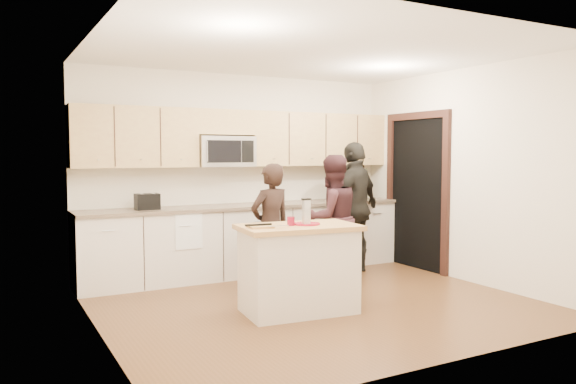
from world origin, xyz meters
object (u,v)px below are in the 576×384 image
toaster (147,202)px  woman_left (271,227)px  island (299,268)px  woman_center (332,218)px  woman_right (355,207)px

toaster → woman_left: woman_left is taller
island → woman_center: size_ratio=0.79×
woman_center → woman_right: (0.59, 0.31, 0.09)m
island → woman_right: woman_right is taller
island → toaster: (-1.05, 1.90, 0.58)m
toaster → woman_left: (1.23, -0.91, -0.28)m
woman_right → island: bearing=13.3°
island → woman_left: bearing=85.6°
woman_left → woman_center: (0.87, 0.01, 0.05)m
toaster → woman_center: size_ratio=0.17×
woman_center → woman_right: woman_right is taller
toaster → woman_right: woman_right is taller
island → woman_center: 1.49m
island → woman_center: woman_center is taller
woman_right → woman_center: bearing=2.6°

